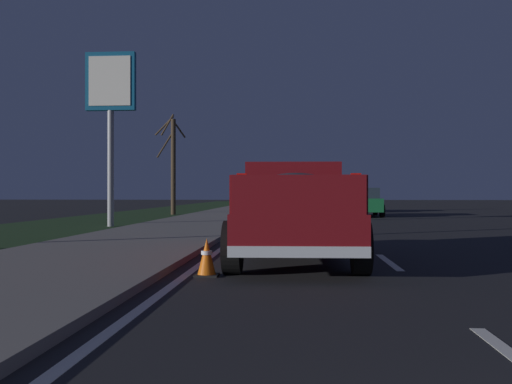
{
  "coord_description": "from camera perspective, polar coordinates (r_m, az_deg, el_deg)",
  "views": [
    {
      "loc": [
        -0.81,
        1.69,
        1.28
      ],
      "look_at": [
        9.79,
        2.47,
        1.29
      ],
      "focal_mm": 38.67,
      "sensor_mm": 36.0,
      "label": 1
    }
  ],
  "objects": [
    {
      "name": "sedan_blue",
      "position": [
        37.77,
        9.74,
        -0.83
      ],
      "size": [
        4.44,
        2.09,
        1.54
      ],
      "color": "navy",
      "rests_on": "ground"
    },
    {
      "name": "gas_price_sign",
      "position": [
        21.84,
        -14.81,
        9.57
      ],
      "size": [
        0.27,
        1.9,
        6.59
      ],
      "color": "#99999E",
      "rests_on": "ground"
    },
    {
      "name": "lane_markings",
      "position": [
        29.44,
        2.56,
        -2.56
      ],
      "size": [
        108.0,
        3.54,
        0.01
      ],
      "color": "silver",
      "rests_on": "ground"
    },
    {
      "name": "traffic_cone_near",
      "position": [
        8.52,
        -5.12,
        -6.77
      ],
      "size": [
        0.36,
        0.36,
        0.58
      ],
      "color": "black",
      "rests_on": "ground"
    },
    {
      "name": "sedan_green",
      "position": [
        30.65,
        10.9,
        -1.0
      ],
      "size": [
        4.44,
        2.09,
        1.54
      ],
      "color": "#14592D",
      "rests_on": "ground"
    },
    {
      "name": "sidewalk_shoulder",
      "position": [
        28.13,
        -3.97,
        -2.56
      ],
      "size": [
        108.0,
        4.0,
        0.12
      ],
      "primitive_type": "cube",
      "color": "slate",
      "rests_on": "ground"
    },
    {
      "name": "bare_tree_far",
      "position": [
        32.56,
        -8.61,
        3.03
      ],
      "size": [
        0.85,
        1.8,
        5.9
      ],
      "color": "#423323",
      "rests_on": "ground"
    },
    {
      "name": "grass_verge",
      "position": [
        29.27,
        -13.71,
        -2.57
      ],
      "size": [
        108.0,
        6.0,
        0.01
      ],
      "primitive_type": "cube",
      "color": "#1E3819",
      "rests_on": "ground"
    },
    {
      "name": "sedan_silver",
      "position": [
        28.48,
        3.65,
        -1.07
      ],
      "size": [
        4.42,
        2.05,
        1.54
      ],
      "color": "#B2B5BA",
      "rests_on": "ground"
    },
    {
      "name": "ground",
      "position": [
        27.9,
        7.71,
        -2.7
      ],
      "size": [
        144.0,
        144.0,
        0.0
      ],
      "primitive_type": "plane",
      "color": "black"
    },
    {
      "name": "pickup_truck",
      "position": [
        10.46,
        3.88,
        -1.7
      ],
      "size": [
        5.48,
        2.4,
        1.87
      ],
      "color": "maroon",
      "rests_on": "ground"
    },
    {
      "name": "street_light_near",
      "position": [
        14.08,
        -24.58,
        14.16
      ],
      "size": [
        0.36,
        1.97,
        7.85
      ],
      "color": "#4C4C51",
      "rests_on": "ground"
    }
  ]
}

